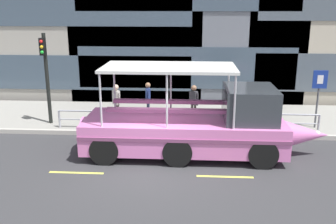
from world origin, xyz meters
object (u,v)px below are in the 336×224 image
traffic_light_pole (46,70)px  pedestrian_mid_right (148,97)px  parking_sign (319,89)px  pedestrian_near_bow (252,99)px  pedestrian_mid_left (194,101)px  pedestrian_near_stern (116,100)px  duck_tour_boat (198,126)px

traffic_light_pole → pedestrian_mid_right: size_ratio=2.30×
parking_sign → pedestrian_near_bow: (-2.60, 0.78, -0.68)m
pedestrian_near_bow → pedestrian_mid_left: bearing=-169.5°
traffic_light_pole → parking_sign: 11.61m
parking_sign → pedestrian_near_bow: 2.80m
parking_sign → pedestrian_near_stern: parking_sign is taller
pedestrian_mid_left → parking_sign: bearing=-3.2°
pedestrian_near_bow → pedestrian_mid_right: bearing=180.0°
parking_sign → pedestrian_mid_left: bearing=176.8°
traffic_light_pole → pedestrian_near_bow: bearing=5.7°
parking_sign → pedestrian_near_stern: 8.64m
pedestrian_mid_right → pedestrian_near_stern: pedestrian_near_stern is taller
traffic_light_pole → parking_sign: bearing=0.5°
traffic_light_pole → pedestrian_near_bow: traffic_light_pole is taller
pedestrian_near_stern → pedestrian_near_bow: bearing=6.7°
duck_tour_boat → pedestrian_mid_right: (-2.23, 3.62, 0.16)m
pedestrian_near_bow → pedestrian_near_stern: pedestrian_near_stern is taller
pedestrian_near_bow → pedestrian_mid_right: size_ratio=0.98×
traffic_light_pole → pedestrian_near_stern: (2.97, 0.18, -1.34)m
pedestrian_mid_right → pedestrian_mid_left: bearing=-13.3°
traffic_light_pole → pedestrian_mid_right: 4.59m
pedestrian_near_bow → pedestrian_mid_right: (-4.69, 0.00, 0.03)m
traffic_light_pole → parking_sign: size_ratio=1.59×
duck_tour_boat → pedestrian_near_stern: size_ratio=5.04×
pedestrian_mid_left → traffic_light_pole: bearing=-176.4°
pedestrian_mid_left → duck_tour_boat: bearing=-87.2°
pedestrian_near_stern → pedestrian_mid_left: bearing=3.8°
duck_tour_boat → pedestrian_mid_right: duck_tour_boat is taller
pedestrian_mid_right → traffic_light_pole: bearing=-168.2°
traffic_light_pole → pedestrian_near_stern: traffic_light_pole is taller
duck_tour_boat → pedestrian_mid_right: size_ratio=5.15×
parking_sign → duck_tour_boat: bearing=-150.8°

